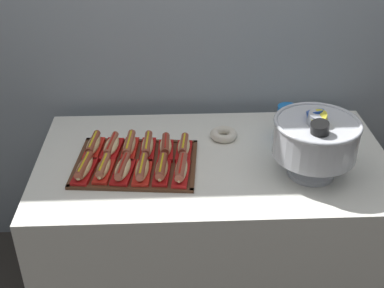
# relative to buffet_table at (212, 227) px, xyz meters

# --- Properties ---
(buffet_table) EXTENTS (1.44, 0.79, 0.77)m
(buffet_table) POSITION_rel_buffet_table_xyz_m (0.00, 0.00, 0.00)
(buffet_table) COLOR white
(buffet_table) RESTS_ON ground_plane
(serving_tray) EXTENTS (0.51, 0.40, 0.01)m
(serving_tray) POSITION_rel_buffet_table_xyz_m (-0.31, -0.03, 0.37)
(serving_tray) COLOR #56331E
(serving_tray) RESTS_ON buffet_table
(hot_dog_0) EXTENTS (0.09, 0.19, 0.06)m
(hot_dog_0) POSITION_rel_buffet_table_xyz_m (-0.51, -0.10, 0.40)
(hot_dog_0) COLOR #B21414
(hot_dog_0) RESTS_ON serving_tray
(hot_dog_1) EXTENTS (0.08, 0.17, 0.06)m
(hot_dog_1) POSITION_rel_buffet_table_xyz_m (-0.43, -0.11, 0.40)
(hot_dog_1) COLOR red
(hot_dog_1) RESTS_ON serving_tray
(hot_dog_2) EXTENTS (0.09, 0.18, 0.06)m
(hot_dog_2) POSITION_rel_buffet_table_xyz_m (-0.36, -0.11, 0.40)
(hot_dog_2) COLOR #B21414
(hot_dog_2) RESTS_ON serving_tray
(hot_dog_3) EXTENTS (0.08, 0.18, 0.06)m
(hot_dog_3) POSITION_rel_buffet_table_xyz_m (-0.28, -0.12, 0.40)
(hot_dog_3) COLOR red
(hot_dog_3) RESTS_ON serving_tray
(hot_dog_4) EXTENTS (0.07, 0.17, 0.06)m
(hot_dog_4) POSITION_rel_buffet_table_xyz_m (-0.21, -0.13, 0.40)
(hot_dog_4) COLOR #B21414
(hot_dog_4) RESTS_ON serving_tray
(hot_dog_5) EXTENTS (0.08, 0.19, 0.06)m
(hot_dog_5) POSITION_rel_buffet_table_xyz_m (-0.14, -0.13, 0.40)
(hot_dog_5) COLOR red
(hot_dog_5) RESTS_ON serving_tray
(hot_dog_6) EXTENTS (0.08, 0.18, 0.06)m
(hot_dog_6) POSITION_rel_buffet_table_xyz_m (-0.49, 0.07, 0.40)
(hot_dog_6) COLOR red
(hot_dog_6) RESTS_ON serving_tray
(hot_dog_7) EXTENTS (0.09, 0.18, 0.06)m
(hot_dog_7) POSITION_rel_buffet_table_xyz_m (-0.42, 0.06, 0.40)
(hot_dog_7) COLOR #B21414
(hot_dog_7) RESTS_ON serving_tray
(hot_dog_8) EXTENTS (0.07, 0.19, 0.06)m
(hot_dog_8) POSITION_rel_buffet_table_xyz_m (-0.34, 0.05, 0.40)
(hot_dog_8) COLOR red
(hot_dog_8) RESTS_ON serving_tray
(hot_dog_9) EXTENTS (0.07, 0.19, 0.06)m
(hot_dog_9) POSITION_rel_buffet_table_xyz_m (-0.27, 0.05, 0.40)
(hot_dog_9) COLOR #B21414
(hot_dog_9) RESTS_ON serving_tray
(hot_dog_10) EXTENTS (0.07, 0.16, 0.06)m
(hot_dog_10) POSITION_rel_buffet_table_xyz_m (-0.20, 0.04, 0.40)
(hot_dog_10) COLOR #B21414
(hot_dog_10) RESTS_ON serving_tray
(hot_dog_11) EXTENTS (0.08, 0.16, 0.06)m
(hot_dog_11) POSITION_rel_buffet_table_xyz_m (-0.12, 0.03, 0.40)
(hot_dog_11) COLOR #B21414
(hot_dog_11) RESTS_ON serving_tray
(punch_bowl) EXTENTS (0.32, 0.32, 0.28)m
(punch_bowl) POSITION_rel_buffet_table_xyz_m (0.37, -0.13, 0.53)
(punch_bowl) COLOR silver
(punch_bowl) RESTS_ON buffet_table
(cup_stack) EXTENTS (0.09, 0.09, 0.16)m
(cup_stack) POSITION_rel_buffet_table_xyz_m (0.32, 0.14, 0.45)
(cup_stack) COLOR blue
(cup_stack) RESTS_ON buffet_table
(donut) EXTENTS (0.12, 0.12, 0.04)m
(donut) POSITION_rel_buffet_table_xyz_m (0.06, 0.16, 0.38)
(donut) COLOR silver
(donut) RESTS_ON buffet_table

